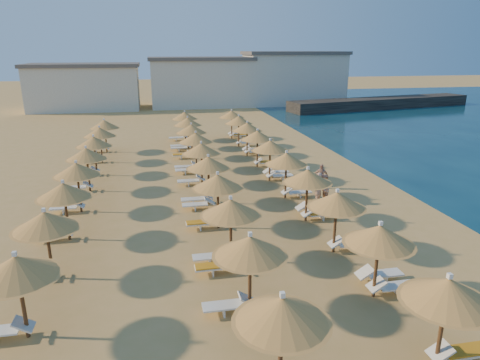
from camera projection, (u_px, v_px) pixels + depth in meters
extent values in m
plane|color=tan|center=(263.00, 228.00, 21.18)|extent=(220.00, 220.00, 0.00)
cube|color=black|center=(381.00, 103.00, 63.67)|extent=(30.21, 9.69, 1.50)
cube|color=silver|center=(85.00, 88.00, 61.67)|extent=(15.00, 8.00, 6.00)
cube|color=#59514C|center=(83.00, 65.00, 60.72)|extent=(15.60, 8.48, 0.50)
cube|color=silver|center=(201.00, 83.00, 65.33)|extent=(15.00, 8.00, 6.80)
cube|color=#59514C|center=(201.00, 59.00, 64.26)|extent=(15.60, 8.48, 0.50)
cube|color=silver|center=(293.00, 79.00, 68.00)|extent=(15.00, 8.00, 7.60)
cube|color=#59514C|center=(294.00, 53.00, 66.81)|extent=(15.60, 8.48, 0.50)
cylinder|color=brown|center=(441.00, 330.00, 11.64)|extent=(0.12, 0.12, 2.32)
cone|color=#AC7031|center=(448.00, 290.00, 11.27)|extent=(2.33, 2.33, 0.69)
cone|color=#AC7031|center=(446.00, 299.00, 11.36)|extent=(2.51, 2.51, 0.12)
cube|color=white|center=(450.00, 276.00, 11.15)|extent=(0.12, 0.12, 0.14)
cylinder|color=brown|center=(376.00, 267.00, 15.00)|extent=(0.12, 0.12, 2.32)
cone|color=#AC7031|center=(379.00, 235.00, 14.63)|extent=(2.33, 2.33, 0.69)
cone|color=#AC7031|center=(379.00, 242.00, 14.72)|extent=(2.51, 2.51, 0.12)
cube|color=white|center=(381.00, 223.00, 14.51)|extent=(0.12, 0.12, 0.14)
cylinder|color=brown|center=(335.00, 227.00, 18.36)|extent=(0.12, 0.12, 2.32)
cone|color=#AC7031|center=(337.00, 200.00, 17.99)|extent=(2.33, 2.33, 0.69)
cone|color=#AC7031|center=(336.00, 206.00, 18.07)|extent=(2.51, 2.51, 0.12)
cube|color=white|center=(338.00, 191.00, 17.87)|extent=(0.12, 0.12, 0.14)
cylinder|color=brown|center=(306.00, 200.00, 21.72)|extent=(0.12, 0.12, 2.32)
cone|color=#AC7031|center=(308.00, 176.00, 21.35)|extent=(2.33, 2.33, 0.69)
cone|color=#AC7031|center=(307.00, 181.00, 21.43)|extent=(2.51, 2.51, 0.12)
cube|color=white|center=(308.00, 168.00, 21.23)|extent=(0.12, 0.12, 0.14)
cylinder|color=brown|center=(286.00, 179.00, 25.08)|extent=(0.12, 0.12, 2.32)
cone|color=#AC7031|center=(286.00, 159.00, 24.71)|extent=(2.33, 2.33, 0.69)
cone|color=#AC7031|center=(286.00, 163.00, 24.79)|extent=(2.51, 2.51, 0.12)
cube|color=white|center=(287.00, 152.00, 24.59)|extent=(0.12, 0.12, 0.14)
cylinder|color=brown|center=(270.00, 164.00, 28.43)|extent=(0.12, 0.12, 2.32)
cone|color=#AC7031|center=(270.00, 146.00, 28.07)|extent=(2.33, 2.33, 0.69)
cone|color=#AC7031|center=(270.00, 150.00, 28.15)|extent=(2.51, 2.51, 0.12)
cube|color=white|center=(270.00, 139.00, 27.94)|extent=(0.12, 0.12, 0.14)
cylinder|color=brown|center=(257.00, 152.00, 31.79)|extent=(0.12, 0.12, 2.32)
cone|color=#AC7031|center=(257.00, 135.00, 31.42)|extent=(2.33, 2.33, 0.69)
cone|color=#AC7031|center=(257.00, 139.00, 31.51)|extent=(2.51, 2.51, 0.12)
cube|color=white|center=(258.00, 130.00, 31.30)|extent=(0.12, 0.12, 0.14)
cylinder|color=brown|center=(247.00, 142.00, 35.15)|extent=(0.12, 0.12, 2.32)
cone|color=#AC7031|center=(247.00, 127.00, 34.78)|extent=(2.33, 2.33, 0.69)
cone|color=#AC7031|center=(247.00, 130.00, 34.87)|extent=(2.51, 2.51, 0.12)
cube|color=white|center=(247.00, 122.00, 34.66)|extent=(0.12, 0.12, 0.14)
cylinder|color=brown|center=(239.00, 134.00, 38.51)|extent=(0.12, 0.12, 2.32)
cone|color=#AC7031|center=(239.00, 120.00, 38.14)|extent=(2.33, 2.33, 0.69)
cone|color=#AC7031|center=(239.00, 123.00, 38.23)|extent=(2.51, 2.51, 0.12)
cube|color=white|center=(239.00, 115.00, 38.02)|extent=(0.12, 0.12, 0.14)
cylinder|color=brown|center=(232.00, 127.00, 41.87)|extent=(0.12, 0.12, 2.32)
cone|color=#AC7031|center=(232.00, 114.00, 41.50)|extent=(2.33, 2.33, 0.69)
cone|color=#AC7031|center=(232.00, 117.00, 41.58)|extent=(2.51, 2.51, 0.12)
cube|color=white|center=(232.00, 110.00, 41.38)|extent=(0.12, 0.12, 0.14)
cylinder|color=brown|center=(280.00, 353.00, 10.79)|extent=(0.12, 0.12, 2.32)
cone|color=#AC7031|center=(282.00, 310.00, 10.42)|extent=(2.33, 2.33, 0.69)
cone|color=#AC7031|center=(282.00, 320.00, 10.51)|extent=(2.51, 2.51, 0.12)
cube|color=white|center=(282.00, 295.00, 10.30)|extent=(0.12, 0.12, 0.14)
cylinder|color=brown|center=(250.00, 280.00, 14.15)|extent=(0.12, 0.12, 2.32)
cone|color=#AC7031|center=(250.00, 246.00, 13.78)|extent=(2.33, 2.33, 0.69)
cone|color=#AC7031|center=(250.00, 254.00, 13.87)|extent=(2.51, 2.51, 0.12)
cube|color=white|center=(250.00, 234.00, 13.66)|extent=(0.12, 0.12, 0.14)
cylinder|color=brown|center=(231.00, 236.00, 17.51)|extent=(0.12, 0.12, 2.32)
cone|color=#AC7031|center=(231.00, 207.00, 17.14)|extent=(2.33, 2.33, 0.69)
cone|color=#AC7031|center=(231.00, 214.00, 17.23)|extent=(2.51, 2.51, 0.12)
cube|color=white|center=(231.00, 198.00, 17.02)|extent=(0.12, 0.12, 0.14)
cylinder|color=brown|center=(218.00, 206.00, 20.87)|extent=(0.12, 0.12, 2.32)
cone|color=#AC7031|center=(218.00, 181.00, 20.50)|extent=(2.33, 2.33, 0.69)
cone|color=#AC7031|center=(218.00, 187.00, 20.58)|extent=(2.51, 2.51, 0.12)
cube|color=white|center=(217.00, 173.00, 20.38)|extent=(0.12, 0.12, 0.14)
cylinder|color=brown|center=(209.00, 184.00, 24.23)|extent=(0.12, 0.12, 2.32)
cone|color=#AC7031|center=(208.00, 163.00, 23.86)|extent=(2.33, 2.33, 0.69)
cone|color=#AC7031|center=(208.00, 168.00, 23.94)|extent=(2.51, 2.51, 0.12)
cube|color=white|center=(208.00, 155.00, 23.74)|extent=(0.12, 0.12, 0.14)
cylinder|color=brown|center=(202.00, 167.00, 27.59)|extent=(0.12, 0.12, 2.32)
cone|color=#AC7031|center=(201.00, 149.00, 27.22)|extent=(2.33, 2.33, 0.69)
cone|color=#AC7031|center=(201.00, 153.00, 27.30)|extent=(2.51, 2.51, 0.12)
cube|color=white|center=(201.00, 142.00, 27.10)|extent=(0.12, 0.12, 0.14)
cylinder|color=brown|center=(196.00, 155.00, 30.94)|extent=(0.12, 0.12, 2.32)
cone|color=#AC7031|center=(196.00, 138.00, 30.58)|extent=(2.33, 2.33, 0.69)
cone|color=#AC7031|center=(196.00, 141.00, 30.66)|extent=(2.51, 2.51, 0.12)
cube|color=white|center=(196.00, 132.00, 30.45)|extent=(0.12, 0.12, 0.14)
cylinder|color=brown|center=(192.00, 144.00, 34.30)|extent=(0.12, 0.12, 2.32)
cone|color=#AC7031|center=(191.00, 129.00, 33.93)|extent=(2.33, 2.33, 0.69)
cone|color=#AC7031|center=(191.00, 132.00, 34.02)|extent=(2.51, 2.51, 0.12)
cube|color=white|center=(191.00, 124.00, 33.81)|extent=(0.12, 0.12, 0.14)
cylinder|color=brown|center=(188.00, 136.00, 37.66)|extent=(0.12, 0.12, 2.32)
cone|color=#AC7031|center=(188.00, 122.00, 37.29)|extent=(2.33, 2.33, 0.69)
cone|color=#AC7031|center=(188.00, 125.00, 37.38)|extent=(2.51, 2.51, 0.12)
cube|color=white|center=(187.00, 117.00, 37.17)|extent=(0.12, 0.12, 0.14)
cylinder|color=brown|center=(185.00, 129.00, 41.02)|extent=(0.12, 0.12, 2.32)
cone|color=#AC7031|center=(185.00, 116.00, 40.65)|extent=(2.33, 2.33, 0.69)
cone|color=#AC7031|center=(185.00, 118.00, 40.74)|extent=(2.51, 2.51, 0.12)
cube|color=white|center=(184.00, 111.00, 40.53)|extent=(0.12, 0.12, 0.14)
cylinder|color=brown|center=(23.00, 304.00, 12.85)|extent=(0.12, 0.12, 2.32)
cone|color=#AC7031|center=(17.00, 267.00, 12.48)|extent=(2.33, 2.33, 0.69)
cone|color=#AC7031|center=(18.00, 275.00, 12.56)|extent=(2.51, 2.51, 0.12)
cube|color=white|center=(14.00, 254.00, 12.36)|extent=(0.12, 0.12, 0.14)
cylinder|color=brown|center=(50.00, 251.00, 16.20)|extent=(0.12, 0.12, 2.32)
cone|color=#AC7031|center=(45.00, 220.00, 15.84)|extent=(2.33, 2.33, 0.69)
cone|color=#AC7031|center=(46.00, 227.00, 15.92)|extent=(2.51, 2.51, 0.12)
cube|color=white|center=(44.00, 210.00, 15.71)|extent=(0.12, 0.12, 0.14)
cylinder|color=brown|center=(67.00, 216.00, 19.56)|extent=(0.12, 0.12, 2.32)
cone|color=#AC7031|center=(64.00, 190.00, 19.19)|extent=(2.33, 2.33, 0.69)
cone|color=#AC7031|center=(64.00, 196.00, 19.28)|extent=(2.51, 2.51, 0.12)
cube|color=white|center=(62.00, 182.00, 19.07)|extent=(0.12, 0.12, 0.14)
cylinder|color=brown|center=(79.00, 192.00, 22.92)|extent=(0.12, 0.12, 2.32)
cone|color=#AC7031|center=(77.00, 169.00, 22.55)|extent=(2.33, 2.33, 0.69)
cone|color=#AC7031|center=(77.00, 174.00, 22.64)|extent=(2.51, 2.51, 0.12)
cube|color=white|center=(76.00, 162.00, 22.43)|extent=(0.12, 0.12, 0.14)
cylinder|color=brown|center=(88.00, 173.00, 26.28)|extent=(0.12, 0.12, 2.32)
cone|color=#AC7031|center=(86.00, 154.00, 25.91)|extent=(2.33, 2.33, 0.69)
cone|color=#AC7031|center=(87.00, 158.00, 26.00)|extent=(2.51, 2.51, 0.12)
cube|color=white|center=(86.00, 147.00, 25.79)|extent=(0.12, 0.12, 0.14)
cylinder|color=brown|center=(96.00, 159.00, 29.64)|extent=(0.12, 0.12, 2.32)
cone|color=#AC7031|center=(94.00, 142.00, 29.27)|extent=(2.33, 2.33, 0.69)
cone|color=#AC7031|center=(94.00, 146.00, 29.35)|extent=(2.51, 2.51, 0.12)
cube|color=white|center=(93.00, 136.00, 29.15)|extent=(0.12, 0.12, 0.14)
cylinder|color=brown|center=(101.00, 148.00, 33.00)|extent=(0.12, 0.12, 2.32)
cone|color=#AC7031|center=(100.00, 132.00, 32.63)|extent=(2.33, 2.33, 0.69)
cone|color=#AC7031|center=(100.00, 136.00, 32.71)|extent=(2.51, 2.51, 0.12)
cube|color=white|center=(99.00, 127.00, 32.51)|extent=(0.12, 0.12, 0.14)
cylinder|color=brown|center=(106.00, 139.00, 36.36)|extent=(0.12, 0.12, 2.32)
cone|color=#AC7031|center=(104.00, 124.00, 35.99)|extent=(2.33, 2.33, 0.69)
cone|color=#AC7031|center=(105.00, 128.00, 36.07)|extent=(2.51, 2.51, 0.12)
cube|color=white|center=(104.00, 119.00, 35.87)|extent=(0.12, 0.12, 0.14)
cube|color=white|center=(465.00, 352.00, 12.06)|extent=(1.40, 0.56, 0.06)
cube|color=white|center=(464.00, 356.00, 12.10)|extent=(0.06, 0.50, 0.32)
cube|color=white|center=(440.00, 351.00, 11.86)|extent=(0.58, 0.56, 0.40)
cube|color=orange|center=(466.00, 350.00, 12.04)|extent=(1.34, 0.51, 0.05)
cube|color=white|center=(397.00, 286.00, 15.42)|extent=(1.40, 0.56, 0.06)
cube|color=white|center=(396.00, 290.00, 15.46)|extent=(0.06, 0.50, 0.32)
cube|color=white|center=(376.00, 285.00, 15.22)|extent=(0.58, 0.56, 0.40)
cube|color=white|center=(384.00, 273.00, 16.26)|extent=(1.40, 0.56, 0.06)
cube|color=white|center=(384.00, 277.00, 16.31)|extent=(0.06, 0.50, 0.32)
cube|color=white|center=(365.00, 272.00, 16.07)|extent=(0.58, 0.56, 0.40)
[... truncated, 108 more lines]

